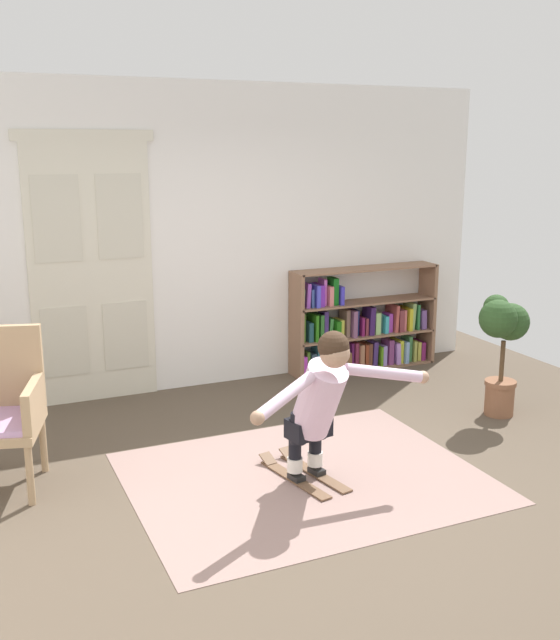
{
  "coord_description": "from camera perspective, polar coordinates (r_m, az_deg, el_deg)",
  "views": [
    {
      "loc": [
        -2.19,
        -4.13,
        2.32
      ],
      "look_at": [
        -0.03,
        0.74,
        1.05
      ],
      "focal_mm": 41.35,
      "sensor_mm": 36.0,
      "label": 1
    }
  ],
  "objects": [
    {
      "name": "ground_plane",
      "position": [
        5.22,
        3.66,
        -13.02
      ],
      "size": [
        7.2,
        7.2,
        0.0
      ],
      "primitive_type": "plane",
      "color": "brown"
    },
    {
      "name": "back_wall",
      "position": [
        7.13,
        -5.92,
        6.33
      ],
      "size": [
        6.0,
        0.1,
        2.9
      ],
      "primitive_type": "cube",
      "color": "white",
      "rests_on": "ground"
    },
    {
      "name": "double_door",
      "position": [
        6.85,
        -14.38,
        3.84
      ],
      "size": [
        1.22,
        0.05,
        2.45
      ],
      "color": "beige",
      "rests_on": "ground"
    },
    {
      "name": "rug",
      "position": [
        5.39,
        1.94,
        -12.07
      ],
      "size": [
        2.45,
        1.97,
        0.01
      ],
      "primitive_type": "cube",
      "color": "gray",
      "rests_on": "ground"
    },
    {
      "name": "bookshelf",
      "position": [
        7.78,
        6.2,
        -0.62
      ],
      "size": [
        1.62,
        0.3,
        1.08
      ],
      "color": "#835F48",
      "rests_on": "ground"
    },
    {
      "name": "potted_plant",
      "position": [
        6.62,
        16.79,
        -0.97
      ],
      "size": [
        0.49,
        0.41,
        1.07
      ],
      "color": "brown",
      "rests_on": "ground"
    },
    {
      "name": "skis_pair",
      "position": [
        5.4,
        1.75,
        -11.77
      ],
      "size": [
        0.41,
        0.81,
        0.07
      ],
      "color": "brown",
      "rests_on": "rug"
    },
    {
      "name": "person_skier",
      "position": [
        5.01,
        3.18,
        -5.94
      ],
      "size": [
        1.46,
        0.73,
        1.07
      ],
      "color": "white",
      "rests_on": "skis_pair"
    }
  ]
}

